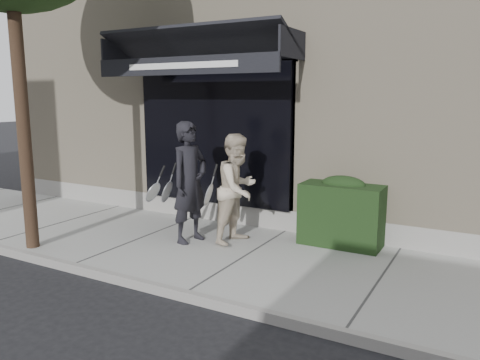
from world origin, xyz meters
The scene contains 7 objects.
ground centered at (0.00, 0.00, 0.00)m, with size 80.00×80.00×0.00m, color black.
sidewalk centered at (0.00, 0.00, 0.06)m, with size 20.00×3.00×0.12m, color #9A9A95.
curb centered at (0.00, -1.55, 0.07)m, with size 20.00×0.10×0.14m, color gray.
building_facade centered at (-0.01, 4.96, 2.74)m, with size 14.30×8.04×5.64m.
hedge centered at (1.10, 1.25, 0.66)m, with size 1.30×0.70×1.14m.
pedestrian_front centered at (-1.16, 0.19, 1.12)m, with size 0.87×0.92×2.00m.
pedestrian_back centered at (-0.45, 0.54, 1.02)m, with size 0.82×1.01×1.80m.
Camera 1 is at (3.23, -5.99, 2.51)m, focal length 35.00 mm.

